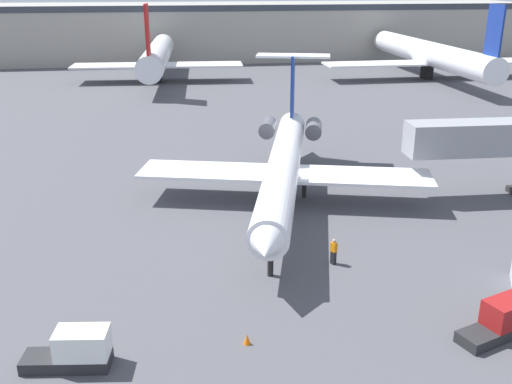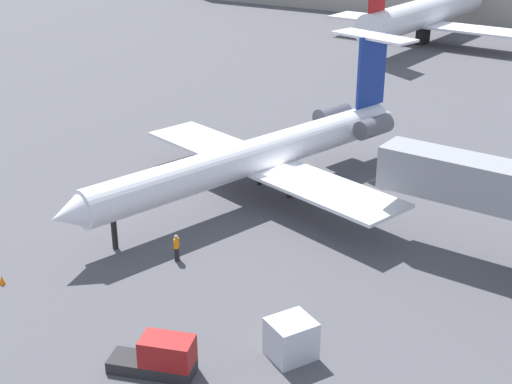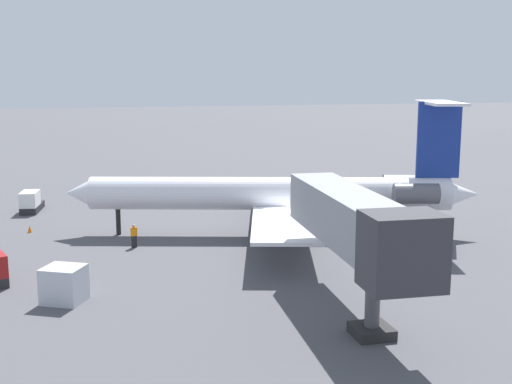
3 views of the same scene
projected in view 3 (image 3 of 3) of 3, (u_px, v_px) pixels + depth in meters
name	position (u px, v px, depth m)	size (l,w,h in m)	color
ground_plane	(284.00, 244.00, 47.66)	(400.00, 400.00, 0.10)	#4C4C51
regional_jet	(284.00, 192.00, 49.41)	(23.34, 30.67, 10.10)	white
jet_bridge	(359.00, 226.00, 31.81)	(14.46, 3.49, 6.53)	gray
ground_crew_marshaller	(134.00, 236.00, 46.28)	(0.41, 0.47, 1.69)	black
baggage_tug_lead	(31.00, 203.00, 58.14)	(4.15, 1.90, 1.90)	#262628
cargo_container_uld	(64.00, 284.00, 35.21)	(2.59, 2.67, 1.95)	silver
traffic_cone_near	(30.00, 229.00, 50.75)	(0.36, 0.36, 0.55)	orange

